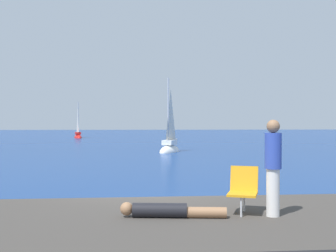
# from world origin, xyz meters

# --- Properties ---
(ground_plane) EXTENTS (160.00, 160.00, 0.00)m
(ground_plane) POSITION_xyz_m (0.00, 0.00, 0.00)
(ground_plane) COLOR navy
(shore_ledge) EXTENTS (7.54, 4.26, 0.88)m
(shore_ledge) POSITION_xyz_m (0.77, -3.26, 0.44)
(shore_ledge) COLOR #423D38
(shore_ledge) RESTS_ON ground
(boulder_seaward) EXTENTS (0.98, 1.16, 0.77)m
(boulder_seaward) POSITION_xyz_m (1.86, -1.06, 0.00)
(boulder_seaward) COLOR #3D4232
(boulder_seaward) RESTS_ON ground
(boulder_inland) EXTENTS (1.61, 1.72, 0.91)m
(boulder_inland) POSITION_xyz_m (-1.84, -1.20, 0.00)
(boulder_inland) COLOR #414230
(boulder_inland) RESTS_ON ground
(sailboat_near) EXTENTS (2.17, 3.26, 5.89)m
(sailboat_near) POSITION_xyz_m (1.61, 21.92, 0.32)
(sailboat_near) COLOR white
(sailboat_near) RESTS_ON ground
(sailboat_far) EXTENTS (1.56, 2.65, 4.78)m
(sailboat_far) POSITION_xyz_m (-8.45, 44.46, 0.26)
(sailboat_far) COLOR red
(sailboat_far) RESTS_ON ground
(person_sunbather) EXTENTS (1.76, 0.35, 0.25)m
(person_sunbather) POSITION_xyz_m (0.31, -3.27, 0.99)
(person_sunbather) COLOR black
(person_sunbather) RESTS_ON shore_ledge
(person_standing) EXTENTS (0.28, 0.28, 1.62)m
(person_standing) POSITION_xyz_m (2.07, -3.25, 1.74)
(person_standing) COLOR white
(person_standing) RESTS_ON shore_ledge
(beach_chair) EXTENTS (0.64, 0.71, 0.80)m
(beach_chair) POSITION_xyz_m (1.63, -2.97, 1.32)
(beach_chair) COLOR orange
(beach_chair) RESTS_ON shore_ledge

